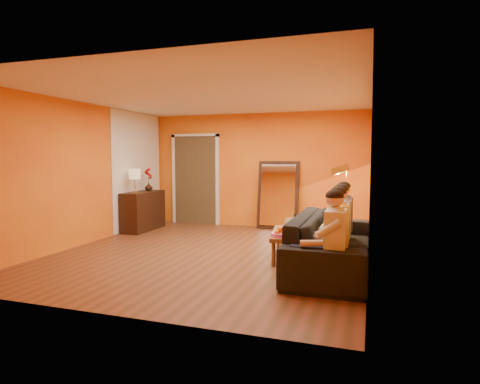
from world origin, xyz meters
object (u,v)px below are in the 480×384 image
(table_lamp, at_px, (135,181))
(person_far_right, at_px, (344,220))
(dog, at_px, (290,235))
(wine_bottle, at_px, (295,223))
(floor_lamp, at_px, (346,206))
(person_far_left, at_px, (335,241))
(vase, at_px, (149,187))
(sofa, at_px, (332,242))
(person_mid_left, at_px, (339,233))
(tumbler, at_px, (301,228))
(laptop, at_px, (307,228))
(person_mid_right, at_px, (342,226))
(mirror_frame, at_px, (278,195))
(coffee_table, at_px, (292,245))
(sideboard, at_px, (143,211))

(table_lamp, relative_size, person_far_right, 0.42)
(dog, relative_size, wine_bottle, 1.91)
(floor_lamp, bearing_deg, table_lamp, -166.27)
(person_far_left, height_order, vase, person_far_left)
(sofa, relative_size, person_mid_left, 2.17)
(tumbler, xyz_separation_m, laptop, (0.06, 0.23, -0.04))
(table_lamp, relative_size, person_far_left, 0.42)
(tumbler, bearing_deg, person_mid_right, -33.06)
(person_mid_left, relative_size, tumbler, 11.49)
(dog, bearing_deg, sofa, -25.98)
(person_mid_right, bearing_deg, mirror_frame, 119.30)
(person_far_left, distance_m, person_far_right, 1.65)
(person_far_right, xyz_separation_m, vase, (-4.37, 1.44, 0.33))
(table_lamp, relative_size, coffee_table, 0.42)
(tumbler, bearing_deg, table_lamp, 164.88)
(sofa, xyz_separation_m, person_far_right, (0.13, 0.65, 0.22))
(person_mid_left, distance_m, person_far_right, 1.10)
(sofa, relative_size, coffee_table, 2.17)
(person_far_right, height_order, tumbler, person_far_right)
(sofa, height_order, person_far_right, person_far_right)
(sideboard, relative_size, floor_lamp, 0.82)
(sideboard, distance_m, floor_lamp, 4.36)
(sofa, bearing_deg, coffee_table, 57.77)
(sofa, bearing_deg, tumbler, 45.20)
(floor_lamp, distance_m, wine_bottle, 1.42)
(person_far_left, bearing_deg, sideboard, 147.02)
(person_far_right, bearing_deg, sofa, -101.31)
(mirror_frame, distance_m, person_mid_left, 3.72)
(sofa, height_order, dog, sofa)
(person_mid_right, bearing_deg, floor_lamp, 91.15)
(coffee_table, relative_size, dog, 2.06)
(person_mid_left, bearing_deg, wine_bottle, 132.20)
(mirror_frame, height_order, person_far_left, mirror_frame)
(person_far_left, relative_size, wine_bottle, 3.94)
(dog, distance_m, laptop, 0.33)
(person_far_right, xyz_separation_m, tumbler, (-0.67, -0.11, -0.14))
(table_lamp, height_order, person_mid_right, table_lamp)
(sideboard, distance_m, table_lamp, 0.74)
(dog, relative_size, vase, 3.31)
(mirror_frame, distance_m, laptop, 2.38)
(table_lamp, bearing_deg, person_mid_right, -18.19)
(sofa, bearing_deg, mirror_frame, 26.44)
(person_far_left, height_order, person_mid_right, same)
(mirror_frame, height_order, table_lamp, mirror_frame)
(person_mid_right, relative_size, vase, 6.83)
(table_lamp, bearing_deg, sideboard, 90.00)
(vase, bearing_deg, sofa, -26.19)
(sofa, height_order, tumbler, sofa)
(dog, xyz_separation_m, vase, (-3.47, 1.27, 0.64))
(dog, xyz_separation_m, wine_bottle, (0.16, -0.45, 0.28))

